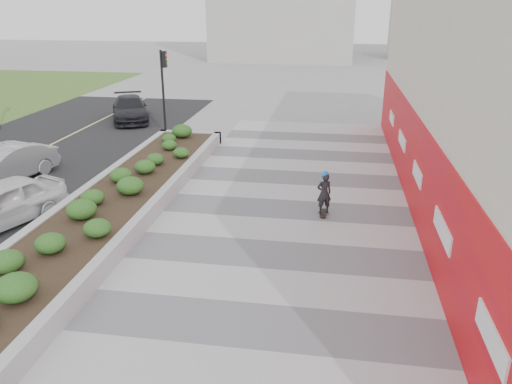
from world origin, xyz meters
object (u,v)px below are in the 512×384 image
traffic_signal_near (164,79)px  skateboarder (324,193)px  car_dark (130,109)px  car_white (0,204)px  car_silver (4,165)px  planter (114,201)px

traffic_signal_near → skateboarder: bearing=-48.8°
traffic_signal_near → skateboarder: size_ratio=2.82×
traffic_signal_near → skateboarder: (8.39, -9.57, -2.01)m
car_dark → skateboarder: bearing=-71.0°
traffic_signal_near → car_white: (-1.27, -11.88, -2.06)m
car_silver → car_white: bearing=-40.4°
traffic_signal_near → car_white: bearing=-96.1°
planter → car_white: (-3.00, -1.38, 0.28)m
car_white → car_silver: (-2.31, 3.62, -0.02)m
traffic_signal_near → car_dark: bearing=140.2°
planter → car_silver: car_silver is taller
planter → car_dark: size_ratio=3.84×
car_white → car_dark: car_white is taller
planter → car_dark: 13.86m
car_white → car_silver: bearing=144.4°
skateboarder → car_white: (-9.66, -2.31, -0.06)m
traffic_signal_near → car_white: traffic_signal_near is taller
skateboarder → car_silver: skateboarder is taller
planter → car_silver: (-5.31, 2.24, 0.26)m
skateboarder → car_silver: 12.05m
car_silver → car_dark: same height
traffic_signal_near → car_dark: 4.45m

